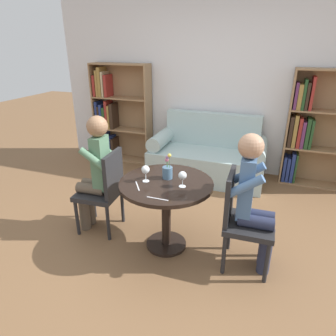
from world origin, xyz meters
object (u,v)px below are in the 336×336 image
at_px(flower_vase, 168,171).
at_px(couch, 208,157).
at_px(person_left, 95,172).
at_px(wine_glass_right, 183,176).
at_px(bookshelf_right, 314,130).
at_px(wine_glass_left, 146,170).
at_px(chair_left, 104,188).
at_px(bookshelf_left, 115,115).
at_px(person_right, 254,201).
at_px(chair_right, 241,217).

bearing_deg(flower_vase, couch, 89.45).
xyz_separation_m(person_left, wine_glass_right, (0.96, -0.09, 0.14)).
distance_m(couch, bookshelf_right, 1.49).
bearing_deg(wine_glass_left, chair_left, 168.71).
relative_size(couch, flower_vase, 6.44).
distance_m(couch, bookshelf_left, 1.75).
bearing_deg(flower_vase, person_left, -177.23).
distance_m(person_left, person_right, 1.59).
bearing_deg(bookshelf_right, wine_glass_right, -120.08).
xyz_separation_m(bookshelf_right, chair_right, (-0.68, -2.09, -0.29)).
xyz_separation_m(couch, chair_right, (0.71, -1.82, 0.18)).
bearing_deg(person_right, chair_left, 85.56).
height_order(chair_left, flower_vase, flower_vase).
bearing_deg(bookshelf_left, bookshelf_right, 0.06).
bearing_deg(flower_vase, person_right, -6.83).
bearing_deg(person_left, bookshelf_right, 128.74).
bearing_deg(person_right, flower_vase, 81.40).
bearing_deg(bookshelf_left, person_right, -40.12).
relative_size(couch, person_left, 1.31).
bearing_deg(bookshelf_left, couch, -9.09).
relative_size(bookshelf_left, flower_vase, 6.21).
relative_size(wine_glass_left, flower_vase, 0.61).
bearing_deg(flower_vase, chair_right, -8.01).
xyz_separation_m(couch, chair_left, (-0.71, -1.74, 0.18)).
bearing_deg(couch, bookshelf_right, 11.03).
xyz_separation_m(bookshelf_left, chair_left, (0.97, -2.01, -0.27)).
bearing_deg(wine_glass_left, flower_vase, 38.40).
bearing_deg(wine_glass_right, person_right, 2.35).
bearing_deg(person_right, bookshelf_right, -17.72).
bearing_deg(wine_glass_right, person_left, 174.93).
bearing_deg(chair_left, person_right, 83.26).
xyz_separation_m(chair_right, person_right, (0.09, 0.00, 0.17)).
bearing_deg(wine_glass_right, bookshelf_right, 59.92).
bearing_deg(chair_right, person_right, -88.80).
height_order(couch, person_right, person_right).
distance_m(person_left, flower_vase, 0.79).
height_order(couch, wine_glass_right, couch).
xyz_separation_m(bookshelf_left, chair_right, (2.38, -2.08, -0.27)).
xyz_separation_m(bookshelf_left, person_right, (2.47, -2.08, -0.09)).
height_order(bookshelf_right, chair_right, bookshelf_right).
distance_m(bookshelf_left, wine_glass_right, 2.80).
distance_m(bookshelf_left, person_right, 3.23).
xyz_separation_m(chair_left, person_left, (-0.09, -0.01, 0.18)).
bearing_deg(person_left, person_right, 83.78).
height_order(person_left, person_right, person_left).
bearing_deg(chair_right, wine_glass_right, 90.49).
relative_size(person_left, wine_glass_left, 8.06).
bearing_deg(person_left, couch, 151.55).
height_order(person_right, wine_glass_right, person_right).
height_order(couch, chair_right, couch).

